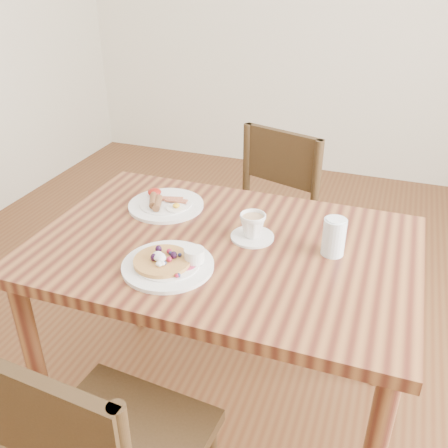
{
  "coord_description": "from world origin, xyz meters",
  "views": [
    {
      "loc": [
        0.46,
        -1.27,
        1.57
      ],
      "look_at": [
        0.0,
        0.0,
        0.82
      ],
      "focal_mm": 40.0,
      "sensor_mm": 36.0,
      "label": 1
    }
  ],
  "objects_px": {
    "chair_far": "(263,222)",
    "teacup_saucer": "(253,227)",
    "breakfast_plate": "(165,204)",
    "water_glass": "(334,237)",
    "pancake_plate": "(169,263)",
    "dining_table": "(224,269)"
  },
  "relations": [
    {
      "from": "chair_far",
      "to": "water_glass",
      "type": "bearing_deg",
      "value": 140.58
    },
    {
      "from": "breakfast_plate",
      "to": "dining_table",
      "type": "bearing_deg",
      "value": -30.22
    },
    {
      "from": "chair_far",
      "to": "water_glass",
      "type": "xyz_separation_m",
      "value": [
        0.37,
        -0.57,
        0.32
      ]
    },
    {
      "from": "breakfast_plate",
      "to": "teacup_saucer",
      "type": "xyz_separation_m",
      "value": [
        0.36,
        -0.1,
        0.03
      ]
    },
    {
      "from": "breakfast_plate",
      "to": "teacup_saucer",
      "type": "height_order",
      "value": "teacup_saucer"
    },
    {
      "from": "water_glass",
      "to": "chair_far",
      "type": "bearing_deg",
      "value": 123.19
    },
    {
      "from": "chair_far",
      "to": "teacup_saucer",
      "type": "height_order",
      "value": "chair_far"
    },
    {
      "from": "pancake_plate",
      "to": "teacup_saucer",
      "type": "height_order",
      "value": "teacup_saucer"
    },
    {
      "from": "breakfast_plate",
      "to": "water_glass",
      "type": "distance_m",
      "value": 0.63
    },
    {
      "from": "chair_far",
      "to": "water_glass",
      "type": "relative_size",
      "value": 7.47
    },
    {
      "from": "pancake_plate",
      "to": "teacup_saucer",
      "type": "bearing_deg",
      "value": 53.59
    },
    {
      "from": "breakfast_plate",
      "to": "teacup_saucer",
      "type": "relative_size",
      "value": 1.93
    },
    {
      "from": "chair_far",
      "to": "breakfast_plate",
      "type": "distance_m",
      "value": 0.59
    },
    {
      "from": "pancake_plate",
      "to": "water_glass",
      "type": "distance_m",
      "value": 0.5
    },
    {
      "from": "chair_far",
      "to": "dining_table",
      "type": "bearing_deg",
      "value": 111.22
    },
    {
      "from": "water_glass",
      "to": "pancake_plate",
      "type": "bearing_deg",
      "value": -151.55
    },
    {
      "from": "dining_table",
      "to": "teacup_saucer",
      "type": "height_order",
      "value": "teacup_saucer"
    },
    {
      "from": "teacup_saucer",
      "to": "breakfast_plate",
      "type": "bearing_deg",
      "value": 163.89
    },
    {
      "from": "chair_far",
      "to": "pancake_plate",
      "type": "xyz_separation_m",
      "value": [
        -0.06,
        -0.81,
        0.27
      ]
    },
    {
      "from": "teacup_saucer",
      "to": "dining_table",
      "type": "bearing_deg",
      "value": -139.79
    },
    {
      "from": "chair_far",
      "to": "teacup_saucer",
      "type": "distance_m",
      "value": 0.65
    },
    {
      "from": "chair_far",
      "to": "teacup_saucer",
      "type": "relative_size",
      "value": 6.29
    }
  ]
}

